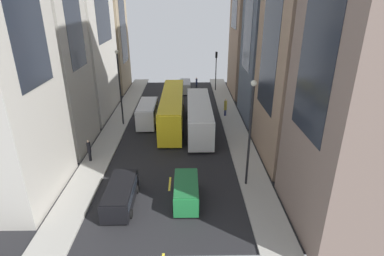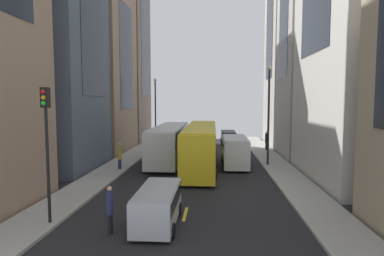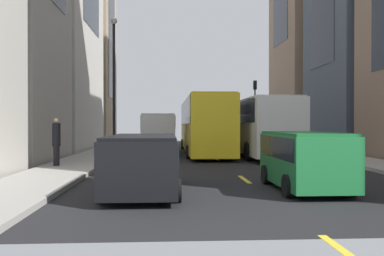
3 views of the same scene
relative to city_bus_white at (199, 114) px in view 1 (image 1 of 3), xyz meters
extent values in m
plane|color=black|center=(2.78, -1.62, -2.01)|extent=(40.43, 40.43, 0.00)
cube|color=#9E9B93|center=(-4.16, -1.62, -1.93)|extent=(2.56, 44.00, 0.15)
cube|color=#9E9B93|center=(9.72, -1.62, -1.93)|extent=(2.56, 44.00, 0.15)
cube|color=yellow|center=(2.78, -22.62, -2.00)|extent=(0.16, 2.00, 0.01)
cube|color=yellow|center=(2.78, -14.22, -2.00)|extent=(0.16, 2.00, 0.01)
cube|color=yellow|center=(2.78, -5.82, -2.00)|extent=(0.16, 2.00, 0.01)
cube|color=yellow|center=(2.78, 2.58, -2.00)|extent=(0.16, 2.00, 0.01)
cube|color=yellow|center=(2.78, 10.98, -2.00)|extent=(0.16, 2.00, 0.01)
cube|color=#4C5666|center=(-9.63, -4.14, 11.63)|extent=(7.99, 8.38, 27.27)
cube|color=#1E232D|center=(-9.63, -4.14, 11.63)|extent=(8.07, 4.61, 15.00)
cube|color=#937760|center=(-8.67, 5.96, 8.61)|extent=(6.08, 9.65, 21.23)
cube|color=#1E232D|center=(-8.67, 5.96, 8.61)|extent=(6.14, 5.31, 11.68)
cube|color=tan|center=(15.94, -17.65, 8.07)|extent=(9.48, 7.96, 20.15)
cube|color=#1E232D|center=(15.94, -17.65, 8.07)|extent=(9.58, 4.38, 11.08)
cube|color=silver|center=(0.00, 0.00, -0.23)|extent=(2.55, 12.04, 3.00)
cube|color=black|center=(0.00, 0.00, 0.62)|extent=(2.60, 11.07, 1.20)
cube|color=beige|center=(0.00, 0.00, 1.31)|extent=(2.45, 11.55, 0.08)
cylinder|color=black|center=(-1.17, 3.73, -1.51)|extent=(0.46, 1.00, 1.00)
cylinder|color=black|center=(1.17, 3.73, -1.51)|extent=(0.46, 1.00, 1.00)
cylinder|color=black|center=(-1.17, -3.73, -1.51)|extent=(0.46, 1.00, 1.00)
cylinder|color=black|center=(1.17, -3.73, -1.51)|extent=(0.46, 1.00, 1.00)
cube|color=yellow|center=(3.10, -2.37, -0.15)|extent=(2.45, 14.53, 3.30)
cube|color=black|center=(3.10, -2.37, 0.71)|extent=(2.50, 13.37, 1.48)
cube|color=gold|center=(3.10, -2.37, 1.54)|extent=(2.35, 13.95, 0.08)
cylinder|color=black|center=(1.98, 2.13, -1.63)|extent=(0.44, 0.76, 0.76)
cylinder|color=black|center=(4.23, 2.13, -1.63)|extent=(0.44, 0.76, 0.76)
cylinder|color=black|center=(1.98, -6.87, -1.63)|extent=(0.44, 0.76, 0.76)
cylinder|color=black|center=(4.23, -6.87, -1.63)|extent=(0.44, 0.76, 0.76)
cube|color=white|center=(6.06, -2.05, -0.66)|extent=(2.05, 5.73, 2.30)
cube|color=black|center=(6.06, -2.05, 0.09)|extent=(2.09, 5.27, 0.69)
cube|color=silver|center=(6.06, -2.05, 0.53)|extent=(1.97, 5.50, 0.08)
cylinder|color=black|center=(5.11, -0.28, -1.65)|extent=(0.37, 0.72, 0.72)
cylinder|color=black|center=(7.00, -0.28, -1.65)|extent=(0.37, 0.72, 0.72)
cylinder|color=black|center=(5.11, -3.83, -1.65)|extent=(0.37, 0.72, 0.72)
cylinder|color=black|center=(7.00, -3.83, -1.65)|extent=(0.37, 0.72, 0.72)
cube|color=#1E7238|center=(1.44, 13.38, -1.11)|extent=(1.74, 4.05, 1.46)
cube|color=black|center=(1.44, 13.38, -0.74)|extent=(1.77, 3.73, 0.61)
cube|color=#1A612F|center=(1.44, 13.38, -0.34)|extent=(1.67, 3.89, 0.08)
cylinder|color=black|center=(0.64, 14.64, -1.70)|extent=(0.31, 0.62, 0.62)
cylinder|color=black|center=(2.24, 14.64, -1.70)|extent=(0.31, 0.62, 0.62)
cylinder|color=black|center=(0.64, 12.13, -1.70)|extent=(0.31, 0.62, 0.62)
cylinder|color=black|center=(2.24, 12.13, -1.70)|extent=(0.31, 0.62, 0.62)
cube|color=#B7BABF|center=(1.66, -15.69, -1.11)|extent=(1.71, 4.35, 1.46)
cube|color=black|center=(1.66, -15.69, -0.73)|extent=(1.75, 4.00, 0.61)
cube|color=#9C9EA2|center=(1.66, -15.69, -0.33)|extent=(1.64, 4.17, 0.08)
cylinder|color=black|center=(0.87, -14.34, -1.70)|extent=(0.31, 0.62, 0.62)
cylinder|color=black|center=(2.44, -14.34, -1.70)|extent=(0.31, 0.62, 0.62)
cylinder|color=black|center=(0.87, -17.04, -1.70)|extent=(0.31, 0.62, 0.62)
cylinder|color=black|center=(2.44, -17.04, -1.70)|extent=(0.31, 0.62, 0.62)
cube|color=black|center=(6.18, 13.65, -1.15)|extent=(1.90, 4.78, 1.38)
cube|color=black|center=(6.18, 13.65, -0.80)|extent=(1.93, 4.40, 0.58)
cube|color=black|center=(6.18, 13.65, -0.42)|extent=(1.82, 4.59, 0.08)
cylinder|color=black|center=(5.31, 15.13, -1.70)|extent=(0.34, 0.62, 0.62)
cylinder|color=black|center=(7.05, 15.13, -1.70)|extent=(0.34, 0.62, 0.62)
cylinder|color=black|center=(5.31, 12.16, -1.70)|extent=(0.34, 0.62, 0.62)
cylinder|color=black|center=(7.05, 12.16, -1.70)|extent=(0.34, 0.62, 0.62)
cylinder|color=black|center=(10.27, 7.21, -1.44)|extent=(0.26, 0.26, 0.84)
cylinder|color=black|center=(10.27, 7.21, -0.52)|extent=(0.34, 0.34, 1.00)
sphere|color=beige|center=(10.27, 7.21, 0.09)|extent=(0.21, 0.21, 0.21)
cylinder|color=navy|center=(-3.51, -4.40, -1.48)|extent=(0.28, 0.28, 0.75)
cylinder|color=gold|center=(-3.51, -4.40, -0.51)|extent=(0.37, 0.37, 1.19)
sphere|color=beige|center=(-3.51, -4.40, 0.22)|extent=(0.26, 0.26, 0.26)
cylinder|color=black|center=(-0.22, -16.81, -1.59)|extent=(0.21, 0.21, 0.85)
cylinder|color=navy|center=(-0.22, -16.81, -0.65)|extent=(0.28, 0.28, 1.02)
sphere|color=tan|center=(-0.22, -16.81, -0.04)|extent=(0.21, 0.21, 0.21)
cylinder|color=black|center=(-3.28, -16.12, 0.77)|extent=(0.14, 0.14, 5.25)
cube|color=black|center=(-3.28, -16.12, 3.84)|extent=(0.32, 0.32, 0.90)
sphere|color=red|center=(-3.28, -16.30, 4.09)|extent=(0.20, 0.20, 0.20)
sphere|color=orange|center=(-3.28, -16.30, 3.84)|extent=(0.20, 0.20, 0.20)
sphere|color=green|center=(-3.28, -16.30, 3.59)|extent=(0.20, 0.20, 0.20)
cylinder|color=black|center=(8.94, -1.72, 2.27)|extent=(0.18, 0.18, 8.26)
sphere|color=silver|center=(8.94, -1.72, 6.58)|extent=(0.44, 0.44, 0.44)
cylinder|color=black|center=(-3.38, 11.24, 2.19)|extent=(0.18, 0.18, 8.10)
sphere|color=silver|center=(-3.38, 11.24, 6.42)|extent=(0.44, 0.44, 0.44)
camera|label=1|loc=(1.32, 32.21, 11.90)|focal=28.68mm
camera|label=2|loc=(4.20, -29.93, 3.67)|focal=30.01mm
camera|label=3|loc=(5.47, 25.55, -0.05)|focal=39.22mm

